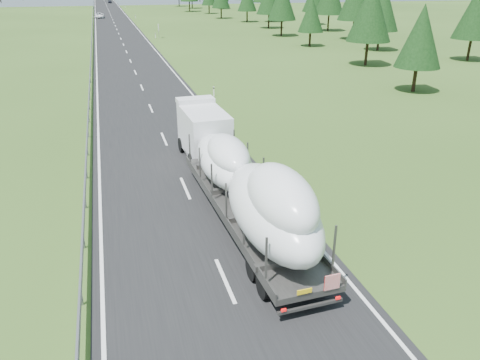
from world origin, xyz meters
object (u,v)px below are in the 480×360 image
object	(u,v)px
highway_sign	(159,28)
distant_car_dark	(110,2)
distant_van	(99,15)
boat_truck	(239,173)

from	to	relation	value
highway_sign	distant_car_dark	bearing A→B (deg)	92.12
distant_van	distant_car_dark	bearing A→B (deg)	90.01
distant_van	distant_car_dark	world-z (taller)	distant_van
boat_truck	highway_sign	bearing A→B (deg)	86.05
highway_sign	distant_van	world-z (taller)	highway_sign
distant_car_dark	boat_truck	bearing A→B (deg)	-94.08
boat_truck	distant_car_dark	world-z (taller)	boat_truck
highway_sign	distant_van	bearing A→B (deg)	101.21
boat_truck	distant_van	distance (m)	128.39
distant_van	highway_sign	bearing A→B (deg)	-75.26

